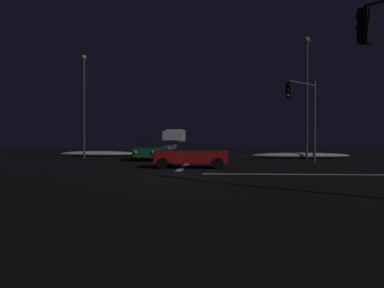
# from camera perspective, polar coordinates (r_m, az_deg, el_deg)

# --- Properties ---
(ground) EXTENTS (120.00, 120.00, 0.10)m
(ground) POSITION_cam_1_polar(r_m,az_deg,el_deg) (18.30, -2.55, -4.69)
(ground) COLOR black
(stop_line_north) EXTENTS (0.35, 14.68, 0.01)m
(stop_line_north) POSITION_cam_1_polar(r_m,az_deg,el_deg) (26.79, -0.55, -2.86)
(stop_line_north) COLOR white
(stop_line_north) RESTS_ON ground
(centre_line_ns) EXTENTS (22.00, 0.15, 0.01)m
(centre_line_ns) POSITION_cam_1_polar(r_m,az_deg,el_deg) (38.35, 0.74, -1.79)
(centre_line_ns) COLOR yellow
(centre_line_ns) RESTS_ON ground
(crosswalk_bar_east) EXTENTS (14.68, 0.40, 0.01)m
(crosswalk_bar_east) POSITION_cam_1_polar(r_m,az_deg,el_deg) (19.37, 23.90, -4.30)
(crosswalk_bar_east) COLOR white
(crosswalk_bar_east) RESTS_ON ground
(snow_bank_left_curb) EXTENTS (7.69, 1.50, 0.54)m
(snow_bank_left_curb) POSITION_cam_1_polar(r_m,az_deg,el_deg) (37.33, -13.99, -1.47)
(snow_bank_left_curb) COLOR white
(snow_bank_left_curb) RESTS_ON ground
(snow_bank_right_curb) EXTENTS (8.43, 1.50, 0.51)m
(snow_bank_right_curb) POSITION_cam_1_polar(r_m,az_deg,el_deg) (34.08, 16.20, -1.70)
(snow_bank_right_curb) COLOR white
(snow_bank_right_curb) RESTS_ON ground
(sedan_green) EXTENTS (2.02, 4.33, 1.57)m
(sedan_green) POSITION_cam_1_polar(r_m,az_deg,el_deg) (30.18, -6.53, -0.95)
(sedan_green) COLOR #14512D
(sedan_green) RESTS_ON ground
(sedan_blue) EXTENTS (2.02, 4.33, 1.57)m
(sedan_blue) POSITION_cam_1_polar(r_m,az_deg,el_deg) (36.63, -5.66, -0.66)
(sedan_blue) COLOR navy
(sedan_blue) RESTS_ON ground
(sedan_gray) EXTENTS (2.02, 4.33, 1.57)m
(sedan_gray) POSITION_cam_1_polar(r_m,az_deg,el_deg) (41.96, -4.05, -0.48)
(sedan_gray) COLOR slate
(sedan_gray) RESTS_ON ground
(sedan_silver) EXTENTS (2.02, 4.33, 1.57)m
(sedan_silver) POSITION_cam_1_polar(r_m,az_deg,el_deg) (47.36, -3.18, -0.35)
(sedan_silver) COLOR #B7B7BC
(sedan_silver) RESTS_ON ground
(box_truck) EXTENTS (2.68, 8.28, 3.08)m
(box_truck) POSITION_cam_1_polar(r_m,az_deg,el_deg) (53.99, -2.62, 0.75)
(box_truck) COLOR beige
(box_truck) RESTS_ON ground
(sedan_red_crossing) EXTENTS (4.33, 2.02, 1.57)m
(sedan_red_crossing) POSITION_cam_1_polar(r_m,az_deg,el_deg) (21.84, 0.01, -1.58)
(sedan_red_crossing) COLOR maroon
(sedan_red_crossing) RESTS_ON ground
(traffic_signal_ne) EXTENTS (2.51, 2.51, 5.81)m
(traffic_signal_ne) POSITION_cam_1_polar(r_m,az_deg,el_deg) (26.87, 16.67, 5.57)
(traffic_signal_ne) COLOR #4C4C51
(traffic_signal_ne) RESTS_ON ground
(streetlamp_left_near) EXTENTS (0.44, 0.44, 9.11)m
(streetlamp_left_near) POSITION_cam_1_polar(r_m,az_deg,el_deg) (34.49, -16.15, 6.63)
(streetlamp_left_near) COLOR #424247
(streetlamp_left_near) RESTS_ON ground
(streetlamp_right_near) EXTENTS (0.44, 0.44, 10.33)m
(streetlamp_right_near) POSITION_cam_1_polar(r_m,az_deg,el_deg) (33.43, 17.11, 7.89)
(streetlamp_right_near) COLOR #424247
(streetlamp_right_near) RESTS_ON ground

